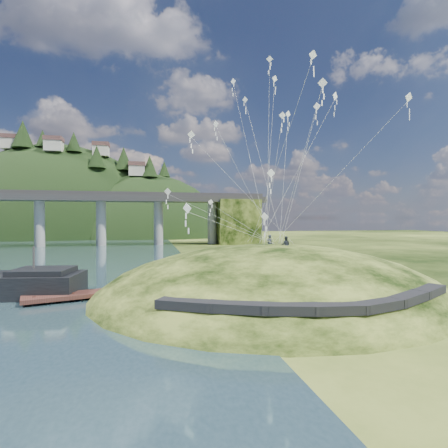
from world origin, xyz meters
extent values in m
plane|color=black|center=(0.00, 0.00, 0.00)|extent=(320.00, 320.00, 0.00)
ellipsoid|color=black|center=(8.00, 2.00, -1.50)|extent=(36.00, 32.00, 13.00)
cube|color=black|center=(-1.50, -8.00, 2.03)|extent=(4.32, 3.62, 0.71)
cube|color=black|center=(1.50, -9.65, 2.09)|extent=(4.10, 2.97, 0.61)
cube|color=black|center=(4.50, -10.65, 2.08)|extent=(3.85, 2.37, 0.62)
cube|color=black|center=(7.50, -11.10, 2.04)|extent=(3.62, 1.83, 0.66)
cube|color=black|center=(10.50, -10.90, 2.05)|extent=(3.82, 2.27, 0.68)
cube|color=black|center=(13.50, -9.95, 2.14)|extent=(4.11, 2.97, 0.71)
cube|color=black|center=(16.50, -8.40, 2.16)|extent=(4.26, 3.43, 0.66)
cylinder|color=gray|center=(-32.00, 70.00, 6.50)|extent=(2.60, 2.60, 13.00)
cylinder|color=gray|center=(-16.50, 70.00, 6.50)|extent=(2.60, 2.60, 13.00)
cylinder|color=gray|center=(-1.00, 70.00, 6.50)|extent=(2.60, 2.60, 13.00)
cylinder|color=gray|center=(14.50, 70.00, 6.50)|extent=(2.60, 2.60, 13.00)
cube|color=black|center=(22.00, 70.00, 6.50)|extent=(12.00, 11.00, 13.00)
ellipsoid|color=black|center=(-40.00, 126.00, -6.00)|extent=(96.00, 68.00, 88.00)
ellipsoid|color=black|center=(-5.00, 118.00, -10.00)|extent=(76.00, 56.00, 72.00)
cone|color=black|center=(-49.87, 114.63, 39.23)|extent=(8.01, 8.01, 10.54)
cone|color=black|center=(-42.87, 114.06, 37.88)|extent=(4.97, 4.97, 6.54)
cone|color=black|center=(-31.40, 112.04, 36.68)|extent=(5.83, 5.83, 7.67)
cone|color=black|center=(-22.45, 107.08, 30.58)|extent=(6.47, 6.47, 8.51)
cone|color=black|center=(-13.22, 113.99, 31.23)|extent=(7.13, 7.13, 9.38)
cone|color=black|center=(-3.12, 109.03, 27.87)|extent=(6.56, 6.56, 8.63)
cone|color=black|center=(2.77, 114.63, 27.68)|extent=(4.88, 4.88, 6.42)
cube|color=beige|center=(-55.00, 118.00, 35.99)|extent=(6.00, 5.00, 4.00)
cube|color=brown|center=(-55.00, 118.00, 38.69)|extent=(6.40, 5.40, 1.60)
cube|color=beige|center=(-38.00, 110.00, 34.28)|extent=(6.00, 5.00, 4.00)
cube|color=brown|center=(-38.00, 110.00, 36.98)|extent=(6.40, 5.40, 1.60)
cube|color=beige|center=(-22.00, 116.00, 34.18)|extent=(6.00, 5.00, 4.00)
cube|color=brown|center=(-22.00, 116.00, 36.88)|extent=(6.40, 5.40, 1.60)
cube|color=beige|center=(-8.00, 110.00, 25.88)|extent=(6.00, 5.00, 4.00)
cube|color=brown|center=(-8.00, 110.00, 28.58)|extent=(6.40, 5.40, 1.60)
cube|color=black|center=(-14.01, 6.07, 2.50)|extent=(5.77, 5.05, 0.52)
cylinder|color=#2D2B2B|center=(-14.86, 6.20, 3.61)|extent=(0.21, 0.21, 2.58)
cube|color=#391C17|center=(-7.73, 4.66, 0.48)|extent=(15.03, 6.50, 0.37)
cylinder|color=#391C17|center=(-13.89, 2.84, 0.21)|extent=(0.32, 0.32, 1.07)
cylinder|color=#391C17|center=(-10.81, 3.75, 0.21)|extent=(0.32, 0.32, 1.07)
cylinder|color=#391C17|center=(-7.73, 4.66, 0.21)|extent=(0.32, 0.32, 1.07)
cylinder|color=#391C17|center=(-4.66, 5.57, 0.21)|extent=(0.32, 0.32, 1.07)
cylinder|color=#391C17|center=(-1.58, 6.48, 0.21)|extent=(0.32, 0.32, 1.07)
imported|color=#262B33|center=(8.33, 3.67, 5.90)|extent=(0.78, 0.61, 1.88)
imported|color=#262B33|center=(9.32, 1.66, 5.84)|extent=(1.05, 0.98, 1.72)
cube|color=white|center=(6.41, 11.63, 24.63)|extent=(0.53, 0.58, 0.74)
cube|color=white|center=(6.41, 11.63, 24.10)|extent=(0.09, 0.07, 0.43)
cube|color=white|center=(6.41, 11.63, 23.57)|extent=(0.09, 0.07, 0.43)
cube|color=white|center=(6.41, 11.63, 23.04)|extent=(0.09, 0.07, 0.43)
cube|color=white|center=(9.13, 4.35, 22.36)|extent=(0.67, 0.30, 0.69)
cube|color=white|center=(9.13, 4.35, 21.86)|extent=(0.08, 0.07, 0.41)
cube|color=white|center=(9.13, 4.35, 21.36)|extent=(0.08, 0.07, 0.41)
cube|color=white|center=(9.13, 4.35, 20.86)|extent=(0.08, 0.07, 0.41)
cube|color=white|center=(13.87, 0.36, 19.53)|extent=(0.73, 0.47, 0.83)
cube|color=white|center=(13.87, 0.36, 18.95)|extent=(0.10, 0.08, 0.48)
cube|color=white|center=(13.87, 0.36, 18.36)|extent=(0.10, 0.08, 0.48)
cube|color=white|center=(13.87, 0.36, 17.77)|extent=(0.10, 0.08, 0.48)
cube|color=white|center=(13.63, 3.65, 19.56)|extent=(0.53, 0.66, 0.78)
cube|color=white|center=(13.63, 3.65, 18.99)|extent=(0.10, 0.07, 0.47)
cube|color=white|center=(13.63, 3.65, 18.42)|extent=(0.10, 0.07, 0.47)
cube|color=white|center=(13.63, 3.65, 17.85)|extent=(0.10, 0.07, 0.47)
cube|color=white|center=(8.32, -5.98, 20.11)|extent=(0.70, 0.25, 0.67)
cube|color=white|center=(8.32, -5.98, 19.61)|extent=(0.09, 0.05, 0.41)
cube|color=white|center=(8.32, -5.98, 19.12)|extent=(0.09, 0.05, 0.41)
cube|color=white|center=(8.32, -5.98, 18.62)|extent=(0.09, 0.05, 0.41)
cube|color=white|center=(0.68, 7.69, 16.82)|extent=(0.85, 0.29, 0.82)
cube|color=white|center=(0.68, 7.69, 16.22)|extent=(0.11, 0.06, 0.49)
cube|color=white|center=(0.68, 7.69, 15.62)|extent=(0.11, 0.06, 0.49)
cube|color=white|center=(0.68, 7.69, 15.02)|extent=(0.11, 0.06, 0.49)
cube|color=white|center=(2.91, 8.08, 9.44)|extent=(0.65, 0.23, 0.64)
cube|color=white|center=(2.91, 8.08, 8.97)|extent=(0.08, 0.06, 0.38)
cube|color=white|center=(2.91, 8.08, 8.50)|extent=(0.08, 0.06, 0.38)
cube|color=white|center=(2.91, 8.08, 8.03)|extent=(0.08, 0.06, 0.38)
cube|color=white|center=(12.43, 8.60, 20.09)|extent=(0.76, 0.41, 0.83)
cube|color=white|center=(12.43, 8.60, 19.50)|extent=(0.10, 0.08, 0.48)
cube|color=white|center=(12.43, 8.60, 18.91)|extent=(0.10, 0.08, 0.48)
cube|color=white|center=(12.43, 8.60, 18.32)|extent=(0.10, 0.08, 0.48)
cube|color=white|center=(6.80, 0.73, 7.78)|extent=(0.55, 0.66, 0.78)
cube|color=white|center=(6.80, 0.73, 7.20)|extent=(0.10, 0.07, 0.47)
cube|color=white|center=(6.80, 0.73, 6.62)|extent=(0.10, 0.07, 0.47)
cube|color=white|center=(6.80, 0.73, 6.05)|extent=(0.10, 0.07, 0.47)
cube|color=white|center=(11.05, -2.39, 19.56)|extent=(0.83, 0.30, 0.85)
cube|color=white|center=(11.05, -2.39, 18.95)|extent=(0.11, 0.03, 0.50)
cube|color=white|center=(11.05, -2.39, 18.35)|extent=(0.11, 0.03, 0.50)
cube|color=white|center=(11.05, -2.39, 17.74)|extent=(0.11, 0.03, 0.50)
cube|color=white|center=(7.50, 0.98, 11.95)|extent=(0.83, 0.18, 0.82)
cube|color=white|center=(7.50, 0.98, 11.37)|extent=(0.11, 0.05, 0.48)
cube|color=white|center=(7.50, 0.98, 10.78)|extent=(0.11, 0.05, 0.48)
cube|color=white|center=(7.50, 0.98, 10.20)|extent=(0.11, 0.05, 0.48)
cube|color=white|center=(17.55, -5.14, 17.86)|extent=(0.79, 0.27, 0.78)
cube|color=white|center=(17.55, -5.14, 17.28)|extent=(0.10, 0.07, 0.47)
cube|color=white|center=(17.55, -5.14, 16.71)|extent=(0.10, 0.07, 0.47)
cube|color=white|center=(17.55, -5.14, 16.14)|extent=(0.10, 0.07, 0.47)
cube|color=white|center=(3.08, 5.86, 17.65)|extent=(0.47, 0.57, 0.69)
cube|color=white|center=(3.08, 5.86, 17.15)|extent=(0.09, 0.07, 0.41)
cube|color=white|center=(3.08, 5.86, 16.65)|extent=(0.09, 0.07, 0.41)
cube|color=white|center=(3.08, 5.86, 16.15)|extent=(0.09, 0.07, 0.41)
cube|color=white|center=(-1.21, -4.97, 8.37)|extent=(0.56, 0.62, 0.78)
cube|color=white|center=(-1.21, -4.97, 7.81)|extent=(0.10, 0.07, 0.46)
cube|color=white|center=(-1.21, -4.97, 7.25)|extent=(0.10, 0.07, 0.46)
cube|color=white|center=(-1.21, -4.97, 6.68)|extent=(0.10, 0.07, 0.46)
cube|color=white|center=(9.42, 2.90, 18.13)|extent=(0.73, 0.18, 0.73)
cube|color=white|center=(9.42, 2.90, 17.61)|extent=(0.10, 0.03, 0.42)
cube|color=white|center=(9.42, 2.90, 17.10)|extent=(0.10, 0.03, 0.42)
cube|color=white|center=(9.42, 2.90, 16.58)|extent=(0.10, 0.03, 0.42)
cube|color=white|center=(8.26, 3.54, 24.00)|extent=(0.65, 0.23, 0.66)
cube|color=white|center=(8.26, 3.54, 23.52)|extent=(0.09, 0.02, 0.39)
cube|color=white|center=(8.26, 3.54, 23.05)|extent=(0.09, 0.02, 0.39)
cube|color=white|center=(8.26, 3.54, 22.58)|extent=(0.09, 0.02, 0.39)
cube|color=white|center=(7.36, 9.56, 21.76)|extent=(0.58, 0.47, 0.69)
cube|color=white|center=(7.36, 9.56, 21.25)|extent=(0.09, 0.05, 0.41)
cube|color=white|center=(7.36, 9.56, 20.74)|extent=(0.09, 0.05, 0.41)
cube|color=white|center=(7.36, 9.56, 20.23)|extent=(0.09, 0.05, 0.41)
cube|color=white|center=(-1.95, 7.03, 10.48)|extent=(0.74, 0.32, 0.75)
cube|color=white|center=(-1.95, 7.03, 9.93)|extent=(0.10, 0.03, 0.45)
cube|color=white|center=(-1.95, 7.03, 9.38)|extent=(0.10, 0.03, 0.45)
cube|color=white|center=(-1.95, 7.03, 8.83)|extent=(0.10, 0.03, 0.45)
camera|label=1|loc=(-4.08, -30.73, 7.66)|focal=28.00mm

